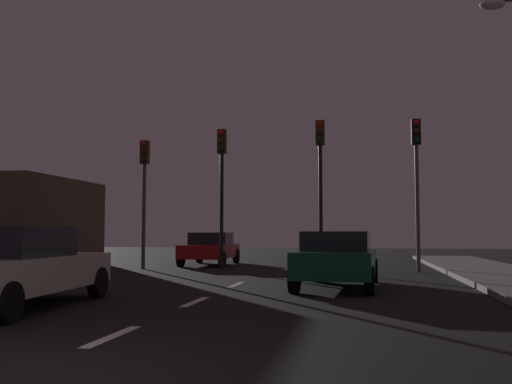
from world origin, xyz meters
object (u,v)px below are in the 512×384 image
(traffic_signal_far_right, at_px, (417,165))
(car_adjacent_lane, at_px, (14,266))
(traffic_signal_center_right, at_px, (320,166))
(car_stopped_ahead, at_px, (338,258))
(traffic_signal_far_left, at_px, (144,179))
(traffic_signal_center_left, at_px, (222,172))
(car_oncoming_far, at_px, (210,248))

(traffic_signal_far_right, height_order, car_adjacent_lane, traffic_signal_far_right)
(traffic_signal_center_right, xyz_separation_m, car_stopped_ahead, (0.82, -6.00, -3.06))
(traffic_signal_far_left, relative_size, traffic_signal_center_left, 0.94)
(traffic_signal_far_left, bearing_deg, traffic_signal_far_right, 0.01)
(car_adjacent_lane, xyz_separation_m, car_oncoming_far, (-0.12, 14.18, -0.04))
(car_stopped_ahead, relative_size, car_oncoming_far, 1.06)
(traffic_signal_center_left, xyz_separation_m, traffic_signal_far_right, (7.05, 0.00, 0.08))
(traffic_signal_far_left, relative_size, car_stopped_ahead, 1.09)
(car_oncoming_far, bearing_deg, car_stopped_ahead, -57.84)
(traffic_signal_far_right, distance_m, car_oncoming_far, 9.40)
(traffic_signal_center_left, bearing_deg, traffic_signal_center_right, 0.01)
(traffic_signal_center_right, distance_m, car_stopped_ahead, 6.79)
(traffic_signal_center_right, bearing_deg, traffic_signal_center_left, -179.99)
(traffic_signal_center_right, distance_m, car_oncoming_far, 6.63)
(car_stopped_ahead, xyz_separation_m, car_oncoming_far, (-5.76, 9.17, -0.01))
(traffic_signal_center_left, bearing_deg, car_oncoming_far, 111.80)
(car_adjacent_lane, height_order, car_oncoming_far, car_adjacent_lane)
(traffic_signal_center_left, xyz_separation_m, car_stopped_ahead, (4.50, -6.00, -2.92))
(traffic_signal_center_right, relative_size, car_adjacent_lane, 1.16)
(traffic_signal_center_left, relative_size, traffic_signal_center_right, 0.96)
(traffic_signal_far_left, bearing_deg, traffic_signal_center_right, 0.01)
(traffic_signal_far_left, height_order, traffic_signal_center_left, traffic_signal_center_left)
(traffic_signal_center_right, height_order, car_oncoming_far, traffic_signal_center_right)
(traffic_signal_far_right, bearing_deg, car_stopped_ahead, -113.02)
(traffic_signal_center_right, xyz_separation_m, traffic_signal_far_right, (3.37, -0.00, -0.05))
(traffic_signal_far_left, relative_size, traffic_signal_far_right, 0.91)
(traffic_signal_far_right, bearing_deg, car_adjacent_lane, -126.66)
(car_stopped_ahead, xyz_separation_m, car_adjacent_lane, (-5.64, -5.01, 0.03))
(traffic_signal_center_left, height_order, car_adjacent_lane, traffic_signal_center_left)
(traffic_signal_center_right, relative_size, car_oncoming_far, 1.29)
(traffic_signal_center_left, relative_size, car_oncoming_far, 1.24)
(car_stopped_ahead, distance_m, car_adjacent_lane, 7.55)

